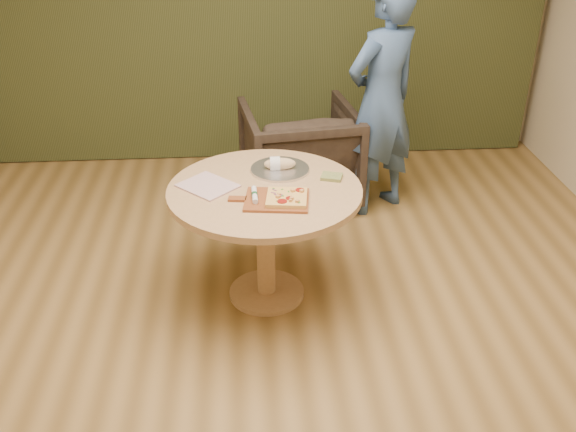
# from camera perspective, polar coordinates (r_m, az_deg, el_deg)

# --- Properties ---
(room_shell) EXTENTS (5.04, 6.04, 2.84)m
(room_shell) POSITION_cam_1_polar(r_m,az_deg,el_deg) (2.81, -0.19, 8.26)
(room_shell) COLOR olive
(room_shell) RESTS_ON ground
(pedestal_table) EXTENTS (1.13, 1.13, 0.75)m
(pedestal_table) POSITION_cam_1_polar(r_m,az_deg,el_deg) (3.75, -2.05, 0.59)
(pedestal_table) COLOR tan
(pedestal_table) RESTS_ON ground
(pizza_paddle) EXTENTS (0.46, 0.32, 0.01)m
(pizza_paddle) POSITION_cam_1_polar(r_m,az_deg,el_deg) (3.54, -1.17, 1.44)
(pizza_paddle) COLOR brown
(pizza_paddle) RESTS_ON pedestal_table
(flatbread_pizza) EXTENTS (0.25, 0.25, 0.04)m
(flatbread_pizza) POSITION_cam_1_polar(r_m,az_deg,el_deg) (3.52, -0.10, 1.65)
(flatbread_pizza) COLOR #E9BB5B
(flatbread_pizza) RESTS_ON pizza_paddle
(cutlery_roll) EXTENTS (0.03, 0.20, 0.03)m
(cutlery_roll) POSITION_cam_1_polar(r_m,az_deg,el_deg) (3.55, -2.99, 1.91)
(cutlery_roll) COLOR silver
(cutlery_roll) RESTS_ON pizza_paddle
(newspaper) EXTENTS (0.39, 0.39, 0.01)m
(newspaper) POSITION_cam_1_polar(r_m,az_deg,el_deg) (3.73, -7.14, 2.68)
(newspaper) COLOR silver
(newspaper) RESTS_ON pedestal_table
(serving_tray) EXTENTS (0.36, 0.36, 0.02)m
(serving_tray) POSITION_cam_1_polar(r_m,az_deg,el_deg) (3.90, -0.72, 4.18)
(serving_tray) COLOR silver
(serving_tray) RESTS_ON pedestal_table
(bread_roll) EXTENTS (0.19, 0.09, 0.09)m
(bread_roll) POSITION_cam_1_polar(r_m,az_deg,el_deg) (3.88, -0.85, 4.66)
(bread_roll) COLOR tan
(bread_roll) RESTS_ON serving_tray
(green_packet) EXTENTS (0.14, 0.13, 0.02)m
(green_packet) POSITION_cam_1_polar(r_m,az_deg,el_deg) (3.80, 3.90, 3.50)
(green_packet) COLOR #55602B
(green_packet) RESTS_ON pedestal_table
(armchair) EXTENTS (0.93, 0.89, 0.86)m
(armchair) POSITION_cam_1_polar(r_m,az_deg,el_deg) (5.00, 1.01, 5.94)
(armchair) COLOR black
(armchair) RESTS_ON ground
(person_standing) EXTENTS (0.76, 0.69, 1.74)m
(person_standing) POSITION_cam_1_polar(r_m,az_deg,el_deg) (4.77, 8.34, 10.10)
(person_standing) COLOR #395681
(person_standing) RESTS_ON ground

